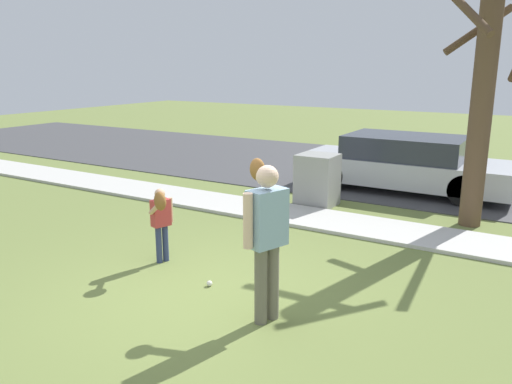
{
  "coord_description": "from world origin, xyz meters",
  "views": [
    {
      "loc": [
        3.51,
        -4.63,
        2.76
      ],
      "look_at": [
        -0.12,
        1.43,
        1.0
      ],
      "focal_mm": 35.69,
      "sensor_mm": 36.0,
      "label": 1
    }
  ],
  "objects_px": {
    "person_adult": "(266,227)",
    "utility_cabinet": "(317,180)",
    "person_child": "(161,215)",
    "baseball": "(209,283)",
    "parked_sedan_silver": "(404,163)",
    "street_tree_near": "(484,84)"
  },
  "relations": [
    {
      "from": "parked_sedan_silver",
      "to": "person_child",
      "type": "bearing_deg",
      "value": -105.69
    },
    {
      "from": "person_child",
      "to": "person_adult",
      "type": "bearing_deg",
      "value": 1.35
    },
    {
      "from": "baseball",
      "to": "parked_sedan_silver",
      "type": "bearing_deg",
      "value": 83.7
    },
    {
      "from": "baseball",
      "to": "street_tree_near",
      "type": "height_order",
      "value": "street_tree_near"
    },
    {
      "from": "person_child",
      "to": "utility_cabinet",
      "type": "height_order",
      "value": "person_child"
    },
    {
      "from": "person_child",
      "to": "baseball",
      "type": "xyz_separation_m",
      "value": [
        1.03,
        -0.29,
        -0.68
      ]
    },
    {
      "from": "person_adult",
      "to": "person_child",
      "type": "distance_m",
      "value": 2.2
    },
    {
      "from": "person_adult",
      "to": "person_child",
      "type": "bearing_deg",
      "value": 1.35
    },
    {
      "from": "baseball",
      "to": "utility_cabinet",
      "type": "height_order",
      "value": "utility_cabinet"
    },
    {
      "from": "person_child",
      "to": "street_tree_near",
      "type": "relative_size",
      "value": 0.24
    },
    {
      "from": "baseball",
      "to": "parked_sedan_silver",
      "type": "height_order",
      "value": "parked_sedan_silver"
    },
    {
      "from": "street_tree_near",
      "to": "person_adult",
      "type": "bearing_deg",
      "value": -106.11
    },
    {
      "from": "baseball",
      "to": "street_tree_near",
      "type": "relative_size",
      "value": 0.02
    },
    {
      "from": "person_child",
      "to": "baseball",
      "type": "relative_size",
      "value": 15.19
    },
    {
      "from": "person_adult",
      "to": "parked_sedan_silver",
      "type": "bearing_deg",
      "value": -68.25
    },
    {
      "from": "baseball",
      "to": "parked_sedan_silver",
      "type": "xyz_separation_m",
      "value": [
        0.72,
        6.48,
        0.58
      ]
    },
    {
      "from": "person_child",
      "to": "utility_cabinet",
      "type": "xyz_separation_m",
      "value": [
        0.58,
        4.04,
        -0.2
      ]
    },
    {
      "from": "person_adult",
      "to": "utility_cabinet",
      "type": "xyz_separation_m",
      "value": [
        -1.49,
        4.69,
        -0.56
      ]
    },
    {
      "from": "person_adult",
      "to": "utility_cabinet",
      "type": "height_order",
      "value": "person_adult"
    },
    {
      "from": "person_child",
      "to": "parked_sedan_silver",
      "type": "distance_m",
      "value": 6.44
    },
    {
      "from": "person_adult",
      "to": "person_child",
      "type": "height_order",
      "value": "person_adult"
    },
    {
      "from": "parked_sedan_silver",
      "to": "baseball",
      "type": "bearing_deg",
      "value": -96.3
    }
  ]
}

